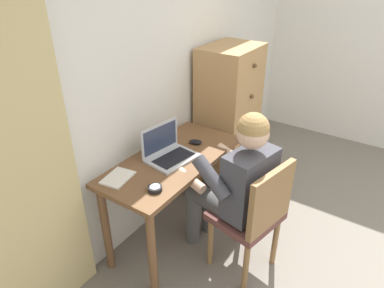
% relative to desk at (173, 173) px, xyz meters
% --- Properties ---
extents(wall_back, '(4.80, 0.05, 2.50)m').
position_rel_desk_xyz_m(wall_back, '(0.37, 0.33, 0.63)').
color(wall_back, silver).
rests_on(wall_back, ground_plane).
extents(curtain_panel, '(0.60, 0.03, 2.15)m').
position_rel_desk_xyz_m(curtain_panel, '(-0.92, 0.26, 0.46)').
color(curtain_panel, '#CCB77A').
rests_on(curtain_panel, ground_plane).
extents(desk, '(1.13, 0.53, 0.74)m').
position_rel_desk_xyz_m(desk, '(0.00, 0.00, 0.00)').
color(desk, brown).
rests_on(desk, ground_plane).
extents(dresser, '(0.56, 0.45, 1.35)m').
position_rel_desk_xyz_m(dresser, '(0.95, 0.07, 0.06)').
color(dresser, tan).
rests_on(dresser, ground_plane).
extents(chair, '(0.49, 0.48, 0.90)m').
position_rel_desk_xyz_m(chair, '(0.04, -0.64, -0.11)').
color(chair, brown).
rests_on(chair, ground_plane).
extents(person_seated, '(0.61, 0.64, 1.21)m').
position_rel_desk_xyz_m(person_seated, '(0.07, -0.46, 0.07)').
color(person_seated, '#4C4C4C').
rests_on(person_seated, ground_plane).
extents(laptop, '(0.37, 0.30, 0.24)m').
position_rel_desk_xyz_m(laptop, '(-0.01, 0.03, 0.18)').
color(laptop, '#B7BABF').
rests_on(laptop, desk).
extents(computer_mouse, '(0.09, 0.11, 0.03)m').
position_rel_desk_xyz_m(computer_mouse, '(0.27, -0.02, 0.14)').
color(computer_mouse, black).
rests_on(computer_mouse, desk).
extents(desk_clock, '(0.09, 0.09, 0.03)m').
position_rel_desk_xyz_m(desk_clock, '(-0.37, -0.14, 0.14)').
color(desk_clock, black).
rests_on(desk_clock, desk).
extents(notebook_pad, '(0.23, 0.18, 0.01)m').
position_rel_desk_xyz_m(notebook_pad, '(-0.40, 0.14, 0.13)').
color(notebook_pad, silver).
rests_on(notebook_pad, desk).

